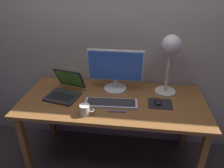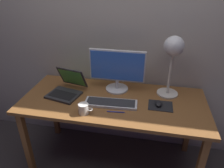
{
  "view_description": "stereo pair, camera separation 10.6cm",
  "coord_description": "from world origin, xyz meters",
  "px_view_note": "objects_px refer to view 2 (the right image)",
  "views": [
    {
      "loc": [
        0.19,
        -1.54,
        1.72
      ],
      "look_at": [
        -0.0,
        -0.05,
        0.92
      ],
      "focal_mm": 33.62,
      "sensor_mm": 36.0,
      "label": 1
    },
    {
      "loc": [
        0.29,
        -1.52,
        1.72
      ],
      "look_at": [
        -0.0,
        -0.05,
        0.92
      ],
      "focal_mm": 33.62,
      "sensor_mm": 36.0,
      "label": 2
    }
  ],
  "objects_px": {
    "mouse": "(159,103)",
    "pen": "(116,112)",
    "laptop": "(68,86)",
    "monitor": "(117,69)",
    "desk_lamp": "(173,52)",
    "coffee_mug": "(84,109)",
    "keyboard_main": "(111,103)"
  },
  "relations": [
    {
      "from": "laptop",
      "to": "coffee_mug",
      "type": "height_order",
      "value": "laptop"
    },
    {
      "from": "monitor",
      "to": "pen",
      "type": "distance_m",
      "value": 0.43
    },
    {
      "from": "laptop",
      "to": "pen",
      "type": "relative_size",
      "value": 2.6
    },
    {
      "from": "desk_lamp",
      "to": "pen",
      "type": "height_order",
      "value": "desk_lamp"
    },
    {
      "from": "keyboard_main",
      "to": "desk_lamp",
      "type": "bearing_deg",
      "value": 29.44
    },
    {
      "from": "monitor",
      "to": "desk_lamp",
      "type": "xyz_separation_m",
      "value": [
        0.47,
        0.0,
        0.19
      ]
    },
    {
      "from": "pen",
      "to": "coffee_mug",
      "type": "bearing_deg",
      "value": -166.24
    },
    {
      "from": "mouse",
      "to": "laptop",
      "type": "bearing_deg",
      "value": 175.8
    },
    {
      "from": "laptop",
      "to": "desk_lamp",
      "type": "distance_m",
      "value": 0.97
    },
    {
      "from": "laptop",
      "to": "keyboard_main",
      "type": "bearing_deg",
      "value": -15.81
    },
    {
      "from": "monitor",
      "to": "coffee_mug",
      "type": "height_order",
      "value": "monitor"
    },
    {
      "from": "desk_lamp",
      "to": "coffee_mug",
      "type": "xyz_separation_m",
      "value": [
        -0.65,
        -0.43,
        -0.36
      ]
    },
    {
      "from": "mouse",
      "to": "monitor",
      "type": "bearing_deg",
      "value": 152.85
    },
    {
      "from": "monitor",
      "to": "pen",
      "type": "height_order",
      "value": "monitor"
    },
    {
      "from": "laptop",
      "to": "desk_lamp",
      "type": "xyz_separation_m",
      "value": [
        0.9,
        0.15,
        0.34
      ]
    },
    {
      "from": "keyboard_main",
      "to": "laptop",
      "type": "distance_m",
      "value": 0.45
    },
    {
      "from": "mouse",
      "to": "pen",
      "type": "height_order",
      "value": "mouse"
    },
    {
      "from": "coffee_mug",
      "to": "pen",
      "type": "bearing_deg",
      "value": 13.76
    },
    {
      "from": "keyboard_main",
      "to": "mouse",
      "type": "xyz_separation_m",
      "value": [
        0.39,
        0.06,
        0.01
      ]
    },
    {
      "from": "keyboard_main",
      "to": "desk_lamp",
      "type": "xyz_separation_m",
      "value": [
        0.47,
        0.27,
        0.39
      ]
    },
    {
      "from": "pen",
      "to": "keyboard_main",
      "type": "bearing_deg",
      "value": 119.99
    },
    {
      "from": "coffee_mug",
      "to": "monitor",
      "type": "bearing_deg",
      "value": 66.63
    },
    {
      "from": "mouse",
      "to": "pen",
      "type": "bearing_deg",
      "value": -153.29
    },
    {
      "from": "monitor",
      "to": "desk_lamp",
      "type": "bearing_deg",
      "value": 0.61
    },
    {
      "from": "monitor",
      "to": "keyboard_main",
      "type": "bearing_deg",
      "value": -90.55
    },
    {
      "from": "mouse",
      "to": "coffee_mug",
      "type": "relative_size",
      "value": 0.83
    },
    {
      "from": "keyboard_main",
      "to": "pen",
      "type": "distance_m",
      "value": 0.12
    },
    {
      "from": "keyboard_main",
      "to": "desk_lamp",
      "type": "distance_m",
      "value": 0.67
    },
    {
      "from": "keyboard_main",
      "to": "laptop",
      "type": "height_order",
      "value": "laptop"
    },
    {
      "from": "monitor",
      "to": "coffee_mug",
      "type": "bearing_deg",
      "value": -113.37
    },
    {
      "from": "laptop",
      "to": "coffee_mug",
      "type": "relative_size",
      "value": 3.16
    },
    {
      "from": "keyboard_main",
      "to": "pen",
      "type": "bearing_deg",
      "value": -60.01
    }
  ]
}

